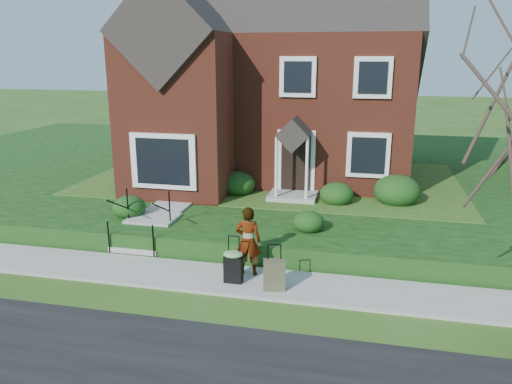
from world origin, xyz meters
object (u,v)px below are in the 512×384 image
(suitcase_black, at_px, (233,265))
(suitcase_olive, at_px, (274,275))
(woman, at_px, (248,241))
(front_steps, at_px, (147,229))

(suitcase_black, bearing_deg, suitcase_olive, -9.02)
(woman, distance_m, suitcase_black, 0.71)
(woman, relative_size, suitcase_black, 1.51)
(front_steps, relative_size, woman, 1.17)
(suitcase_black, bearing_deg, front_steps, 147.61)
(front_steps, distance_m, suitcase_olive, 4.68)
(suitcase_black, relative_size, suitcase_olive, 1.06)
(suitcase_black, xyz_separation_m, suitcase_olive, (1.02, -0.17, -0.08))
(front_steps, relative_size, suitcase_black, 1.77)
(front_steps, height_order, suitcase_black, front_steps)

